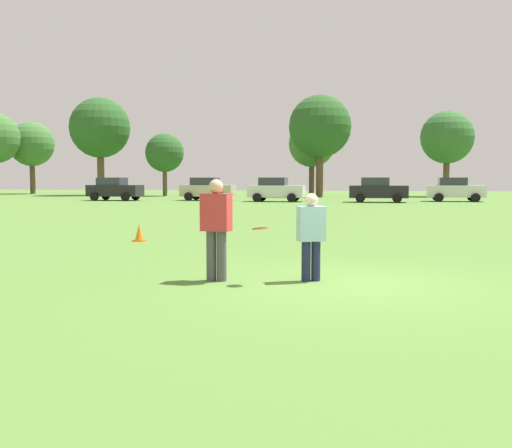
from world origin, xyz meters
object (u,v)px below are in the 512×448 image
frisbee (260,228)px  parked_car_near_left (114,189)px  player_thrower (216,224)px  parked_car_mid_right (378,190)px  parked_car_near_right (455,189)px  traffic_cone (139,233)px  parked_car_center (276,189)px  parked_car_mid_left (207,189)px  player_defender (311,232)px

frisbee → parked_car_near_left: 38.84m
player_thrower → parked_car_mid_right: size_ratio=0.41×
player_thrower → parked_car_near_right: size_ratio=0.41×
traffic_cone → parked_car_near_right: (13.44, 30.93, 0.69)m
parked_car_mid_right → player_thrower: bearing=-96.6°
parked_car_center → parked_car_near_right: size_ratio=1.00×
traffic_cone → parked_car_mid_left: (-5.65, 29.84, 0.69)m
player_defender → parked_car_mid_left: parked_car_mid_left is taller
player_defender → parked_car_near_right: 37.52m
parked_car_mid_left → parked_car_near_right: 19.13m
frisbee → traffic_cone: frisbee is taller
player_defender → traffic_cone: player_defender is taller
player_thrower → player_defender: bearing=9.1°
player_defender → parked_car_mid_right: (2.33, 34.10, 0.08)m
traffic_cone → parked_car_center: size_ratio=0.11×
player_thrower → parked_car_center: parked_car_center is taller
parked_car_near_right → frisbee: bearing=-103.6°
parked_car_near_left → parked_car_near_right: 26.47m
parked_car_near_left → player_defender: bearing=-62.0°
player_thrower → parked_car_near_right: parked_car_near_right is taller
player_thrower → parked_car_near_left: (-16.59, 34.52, -0.07)m
traffic_cone → parked_car_mid_right: size_ratio=0.11×
player_thrower → frisbee: bearing=-14.0°
player_defender → parked_car_near_left: bearing=118.0°
parked_car_mid_right → parked_car_mid_left: bearing=173.8°
frisbee → parked_car_near_left: size_ratio=0.06×
player_defender → parked_car_near_right: size_ratio=0.36×
player_thrower → player_defender: size_ratio=1.16×
player_defender → parked_car_mid_right: size_ratio=0.36×
parked_car_mid_right → parked_car_near_right: bearing=23.4°
traffic_cone → parked_car_near_right: bearing=66.5°
player_defender → parked_car_near_left: parked_car_near_left is taller
player_thrower → parked_car_mid_left: 36.98m
traffic_cone → parked_car_center: 28.52m
player_thrower → frisbee: player_thrower is taller
parked_car_mid_right → parked_car_near_left: bearing=179.5°
parked_car_center → parked_car_mid_right: same height
player_thrower → player_defender: player_thrower is taller
parked_car_near_left → parked_car_center: same height
parked_car_mid_left → parked_car_mid_right: (13.27, -1.43, 0.00)m
frisbee → parked_car_near_right: bearing=76.4°
traffic_cone → parked_car_near_right: parked_car_near_right is taller
player_defender → traffic_cone: size_ratio=3.16×
parked_car_mid_left → parked_car_near_right: size_ratio=1.00×
player_thrower → parked_car_center: 34.65m
player_defender → traffic_cone: (-5.28, 5.69, -0.62)m
player_thrower → parked_car_center: bearing=96.0°
parked_car_near_left → parked_car_mid_right: size_ratio=1.00×
player_thrower → parked_car_near_right: bearing=75.2°
parked_car_mid_right → parked_car_center: bearing=179.2°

